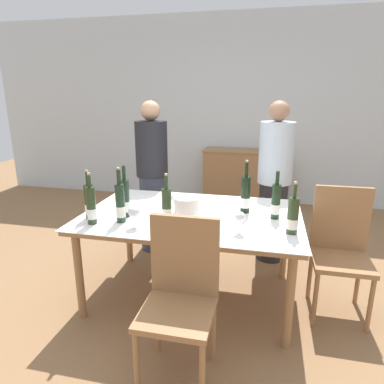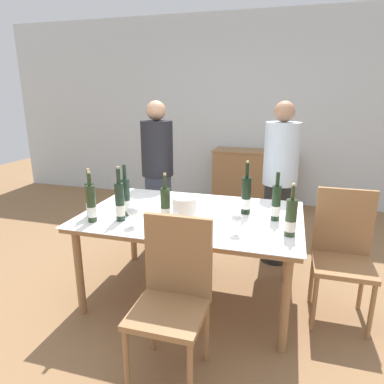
{
  "view_description": "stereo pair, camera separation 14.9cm",
  "coord_description": "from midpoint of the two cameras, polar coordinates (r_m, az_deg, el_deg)",
  "views": [
    {
      "loc": [
        0.57,
        -2.51,
        1.66
      ],
      "look_at": [
        0.0,
        0.0,
        0.92
      ],
      "focal_mm": 32.0,
      "sensor_mm": 36.0,
      "label": 1
    },
    {
      "loc": [
        0.71,
        -2.47,
        1.66
      ],
      "look_at": [
        0.0,
        0.0,
        0.92
      ],
      "focal_mm": 32.0,
      "sensor_mm": 36.0,
      "label": 2
    }
  ],
  "objects": [
    {
      "name": "person_guest_left",
      "position": [
        3.46,
        12.33,
        1.3
      ],
      "size": [
        0.33,
        0.33,
        1.6
      ],
      "color": "#262628",
      "rests_on": "ground_plane"
    },
    {
      "name": "wine_glass_3",
      "position": [
        2.74,
        -4.14,
        -1.15
      ],
      "size": [
        0.08,
        0.08,
        0.16
      ],
      "color": "white",
      "rests_on": "dining_table"
    },
    {
      "name": "wine_bottle_6",
      "position": [
        2.53,
        -5.92,
        -2.37
      ],
      "size": [
        0.08,
        0.08,
        0.37
      ],
      "color": "#28381E",
      "rests_on": "dining_table"
    },
    {
      "name": "sideboard_cabinet",
      "position": [
        5.24,
        7.72,
        2.35
      ],
      "size": [
        1.2,
        0.46,
        0.86
      ],
      "color": "#996B42",
      "rests_on": "ground_plane"
    },
    {
      "name": "chair_right_end",
      "position": [
        2.86,
        22.16,
        -7.99
      ],
      "size": [
        0.42,
        0.42,
        0.98
      ],
      "color": "#996B42",
      "rests_on": "ground_plane"
    },
    {
      "name": "wine_bottle_1",
      "position": [
        2.59,
        -13.49,
        -1.9
      ],
      "size": [
        0.07,
        0.07,
        0.41
      ],
      "color": "#1E3323",
      "rests_on": "dining_table"
    },
    {
      "name": "person_host",
      "position": [
        3.64,
        -7.77,
        2.24
      ],
      "size": [
        0.33,
        0.33,
        1.6
      ],
      "color": "#383F56",
      "rests_on": "ground_plane"
    },
    {
      "name": "wine_glass_0",
      "position": [
        2.47,
        -11.34,
        -3.37
      ],
      "size": [
        0.08,
        0.08,
        0.16
      ],
      "color": "white",
      "rests_on": "dining_table"
    },
    {
      "name": "back_wall",
      "position": [
        5.41,
        6.09,
        13.23
      ],
      "size": [
        8.0,
        0.1,
        2.8
      ],
      "color": "silver",
      "rests_on": "ground_plane"
    },
    {
      "name": "wine_glass_1",
      "position": [
        2.34,
        6.2,
        -4.31
      ],
      "size": [
        0.07,
        0.07,
        0.15
      ],
      "color": "white",
      "rests_on": "dining_table"
    },
    {
      "name": "wine_bottle_4",
      "position": [
        2.74,
        -18.25,
        -1.64
      ],
      "size": [
        0.07,
        0.07,
        0.38
      ],
      "color": "black",
      "rests_on": "dining_table"
    },
    {
      "name": "wine_bottle_0",
      "position": [
        2.7,
        -12.62,
        -1.14
      ],
      "size": [
        0.07,
        0.07,
        0.4
      ],
      "color": "#1E3323",
      "rests_on": "dining_table"
    },
    {
      "name": "ground_plane",
      "position": [
        3.06,
        -1.46,
        -16.79
      ],
      "size": [
        12.0,
        12.0,
        0.0
      ],
      "primitive_type": "plane",
      "color": "olive"
    },
    {
      "name": "wine_bottle_3",
      "position": [
        2.65,
        12.24,
        -1.65
      ],
      "size": [
        0.07,
        0.07,
        0.37
      ],
      "color": "black",
      "rests_on": "dining_table"
    },
    {
      "name": "wine_bottle_2",
      "position": [
        2.39,
        14.74,
        -4.01
      ],
      "size": [
        0.08,
        0.08,
        0.36
      ],
      "color": "#28381E",
      "rests_on": "dining_table"
    },
    {
      "name": "dining_table",
      "position": [
        2.75,
        -1.56,
        -4.88
      ],
      "size": [
        1.71,
        1.13,
        0.74
      ],
      "color": "#996B42",
      "rests_on": "ground_plane"
    },
    {
      "name": "ice_bucket",
      "position": [
        2.46,
        -2.63,
        -3.14
      ],
      "size": [
        0.19,
        0.19,
        0.21
      ],
      "color": "white",
      "rests_on": "dining_table"
    },
    {
      "name": "wine_bottle_5",
      "position": [
        2.61,
        -18.03,
        -2.31
      ],
      "size": [
        0.07,
        0.07,
        0.38
      ],
      "color": "#28381E",
      "rests_on": "dining_table"
    },
    {
      "name": "wine_glass_2",
      "position": [
        2.35,
        -7.33,
        -4.23
      ],
      "size": [
        0.08,
        0.08,
        0.16
      ],
      "color": "white",
      "rests_on": "dining_table"
    },
    {
      "name": "chair_near_front",
      "position": [
        2.1,
        -4.0,
        -15.9
      ],
      "size": [
        0.42,
        0.42,
        0.97
      ],
      "color": "#996B42",
      "rests_on": "ground_plane"
    },
    {
      "name": "wine_bottle_7",
      "position": [
        2.74,
        7.37,
        -0.56
      ],
      "size": [
        0.08,
        0.08,
        0.43
      ],
      "color": "black",
      "rests_on": "dining_table"
    }
  ]
}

